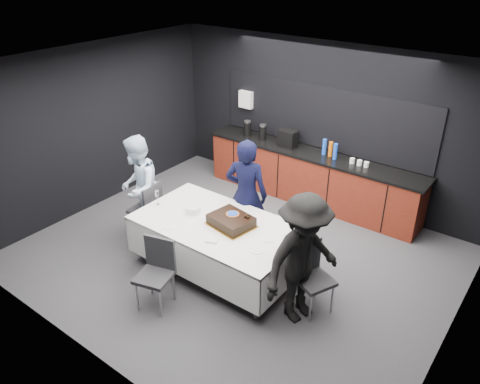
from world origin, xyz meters
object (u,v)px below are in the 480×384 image
object	(u,v)px
person_center	(246,195)
person_right	(303,259)
chair_right	(311,272)
plate_stack	(193,209)
cake_assembly	(231,221)
person_left	(139,187)
chair_near	(157,268)
party_table	(218,232)
champagne_flute	(157,195)
chair_left	(148,206)

from	to	relation	value
person_center	person_right	world-z (taller)	person_center
chair_right	plate_stack	bearing A→B (deg)	-176.95
cake_assembly	person_right	world-z (taller)	person_right
person_left	person_right	size ratio (longest dim) A/B	0.96
chair_right	chair_near	distance (m)	1.95
plate_stack	chair_near	world-z (taller)	chair_near
person_left	person_right	xyz separation A→B (m)	(3.00, -0.14, 0.03)
plate_stack	party_table	bearing A→B (deg)	-1.13
cake_assembly	champagne_flute	distance (m)	1.24
cake_assembly	champagne_flute	world-z (taller)	champagne_flute
plate_stack	chair_left	bearing A→B (deg)	178.34
cake_assembly	party_table	bearing A→B (deg)	-161.34
party_table	person_right	world-z (taller)	person_right
person_left	party_table	bearing A→B (deg)	55.98
chair_near	person_left	size ratio (longest dim) A/B	0.56
plate_stack	person_left	xyz separation A→B (m)	(-1.13, 0.00, -0.00)
champagne_flute	chair_right	world-z (taller)	champagne_flute
party_table	plate_stack	bearing A→B (deg)	178.87
chair_left	chair_right	distance (m)	2.85
plate_stack	chair_near	size ratio (longest dim) A/B	0.23
chair_right	person_center	size ratio (longest dim) A/B	0.53
party_table	champagne_flute	world-z (taller)	champagne_flute
cake_assembly	chair_left	xyz separation A→B (m)	(-1.62, -0.02, -0.32)
chair_near	person_center	xyz separation A→B (m)	(0.13, 1.75, 0.34)
champagne_flute	chair_right	distance (m)	2.49
cake_assembly	person_right	xyz separation A→B (m)	(1.22, -0.19, 0.01)
plate_stack	chair_near	bearing A→B (deg)	-74.89
person_right	person_center	bearing A→B (deg)	75.07
person_left	person_right	distance (m)	3.01
party_table	champagne_flute	xyz separation A→B (m)	(-1.04, -0.12, 0.30)
party_table	chair_left	distance (m)	1.45
cake_assembly	person_left	bearing A→B (deg)	-178.47
plate_stack	chair_right	world-z (taller)	chair_right
party_table	chair_right	distance (m)	1.41
chair_left	person_left	world-z (taller)	person_left
party_table	person_left	world-z (taller)	person_left
plate_stack	person_left	distance (m)	1.13
champagne_flute	person_center	bearing A→B (deg)	42.00
party_table	chair_left	size ratio (longest dim) A/B	2.51
chair_left	chair_right	world-z (taller)	same
cake_assembly	plate_stack	bearing A→B (deg)	-175.43
chair_left	person_left	size ratio (longest dim) A/B	0.56
chair_left	person_right	bearing A→B (deg)	-3.38
person_right	chair_left	bearing A→B (deg)	102.56
cake_assembly	chair_left	world-z (taller)	cake_assembly
plate_stack	chair_left	xyz separation A→B (m)	(-0.98, 0.03, -0.30)
cake_assembly	champagne_flute	bearing A→B (deg)	-171.34
chair_near	chair_right	bearing A→B (deg)	34.59
chair_left	person_right	xyz separation A→B (m)	(2.85, -0.17, 0.32)
person_center	champagne_flute	bearing A→B (deg)	22.09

